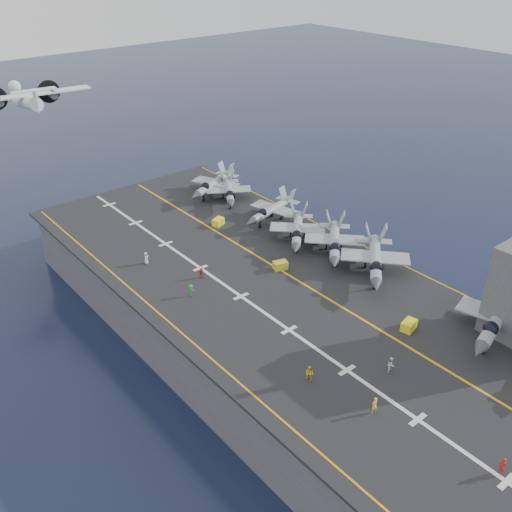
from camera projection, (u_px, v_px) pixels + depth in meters
ground at (272, 339)px, 88.14m from camera, size 500.00×500.00×0.00m
hull at (273, 312)px, 85.67m from camera, size 36.00×90.00×10.00m
flight_deck at (273, 283)px, 83.10m from camera, size 38.00×92.00×0.40m
foul_line at (289, 275)px, 84.64m from camera, size 0.35×90.00×0.02m
landing_centerline at (241, 296)px, 79.68m from camera, size 0.50×90.00×0.02m
deck_edge_port at (174, 326)px, 73.62m from camera, size 0.25×90.00×0.02m
deck_edge_stbd at (359, 244)px, 93.19m from camera, size 0.25×90.00×0.02m
fighter_jet_1 at (499, 318)px, 70.67m from camera, size 17.80×14.04×5.45m
fighter_jet_3 at (375, 258)px, 83.77m from camera, size 18.18×17.72×5.30m
fighter_jet_4 at (335, 240)px, 89.01m from camera, size 16.76×16.61×4.92m
fighter_jet_5 at (297, 229)px, 92.75m from camera, size 16.03×16.00×4.72m
fighter_jet_6 at (272, 209)px, 99.65m from camera, size 14.69×11.52×4.51m
fighter_jet_7 at (229, 190)px, 107.03m from camera, size 13.99×15.24×4.40m
fighter_jet_8 at (214, 183)px, 109.64m from camera, size 16.27×13.92×4.77m
tow_cart_a at (409, 325)px, 72.77m from camera, size 2.38×1.80×1.28m
tow_cart_b at (280, 265)px, 85.93m from camera, size 2.39×1.91×1.25m
tow_cart_c at (218, 222)px, 98.83m from camera, size 2.43×2.03×1.25m
crew_1 at (374, 405)px, 59.98m from camera, size 1.30×0.94×2.03m
crew_2 at (310, 374)px, 64.32m from camera, size 1.03×1.32×1.95m
crew_3 at (191, 290)px, 79.42m from camera, size 1.31×1.20×1.81m
crew_4 at (201, 273)px, 83.62m from camera, size 1.04×0.72×1.69m
crew_5 at (146, 258)px, 87.16m from camera, size 1.35×1.38×1.93m
crew_6 at (503, 466)px, 53.15m from camera, size 1.07×1.32×1.91m
crew_7 at (391, 364)px, 65.69m from camera, size 1.41×1.25×1.96m
transport_plane at (27, 103)px, 109.28m from camera, size 26.22×19.23×5.82m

